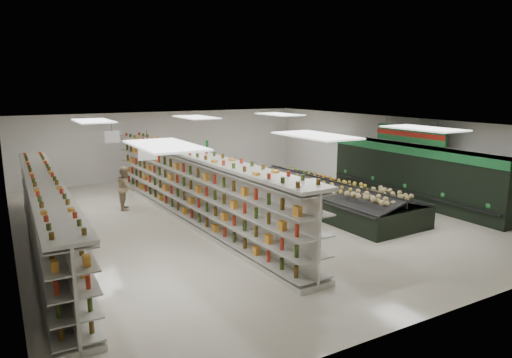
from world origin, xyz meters
TOP-DOWN VIEW (x-y plane):
  - floor at (0.00, 0.00)m, footprint 16.00×16.00m
  - ceiling at (0.00, 0.00)m, footprint 14.00×16.00m
  - wall_back at (0.00, 8.00)m, footprint 14.00×0.02m
  - wall_front at (0.00, -8.00)m, footprint 14.00×0.02m
  - wall_left at (-7.00, 0.00)m, footprint 0.02×16.00m
  - wall_right at (7.00, 0.00)m, footprint 0.02×16.00m
  - produce_wall_case at (6.53, -1.50)m, footprint 0.93×8.00m
  - aisle_sign_near at (-3.80, -2.00)m, footprint 0.52×0.06m
  - aisle_sign_far at (-3.80, 2.00)m, footprint 0.52×0.06m
  - hortifruti_banner at (6.25, -1.50)m, footprint 0.12×3.20m
  - gondola_left at (-6.14, -0.34)m, footprint 1.06×11.41m
  - gondola_center at (-1.61, 0.58)m, footprint 1.61×13.14m
  - produce_island at (3.17, -0.60)m, footprint 2.90×7.42m
  - soda_endcap at (0.80, 6.30)m, footprint 1.55×1.21m
  - shopper_main at (0.80, -2.81)m, footprint 0.76×0.73m
  - shopper_background at (-3.22, 2.97)m, footprint 0.68×0.87m

SIDE VIEW (x-z plane):
  - floor at x=0.00m, z-range 0.00..0.00m
  - produce_island at x=3.17m, z-range -0.05..1.05m
  - shopper_background at x=-3.22m, z-range 0.00..1.58m
  - soda_endcap at x=0.80m, z-range -0.03..1.74m
  - shopper_main at x=0.80m, z-range 0.00..1.76m
  - gondola_left at x=-6.14m, z-range -0.08..1.89m
  - gondola_center at x=-1.61m, z-range -0.09..2.18m
  - produce_wall_case at x=6.53m, z-range 0.14..2.34m
  - wall_back at x=0.00m, z-range 0.00..3.20m
  - wall_front at x=0.00m, z-range 0.00..3.20m
  - wall_left at x=-7.00m, z-range 0.00..3.20m
  - wall_right at x=7.00m, z-range 0.00..3.20m
  - hortifruti_banner at x=6.25m, z-range 2.18..3.13m
  - aisle_sign_near at x=-3.80m, z-range 2.38..3.13m
  - aisle_sign_far at x=-3.80m, z-range 2.38..3.13m
  - ceiling at x=0.00m, z-range 3.19..3.21m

